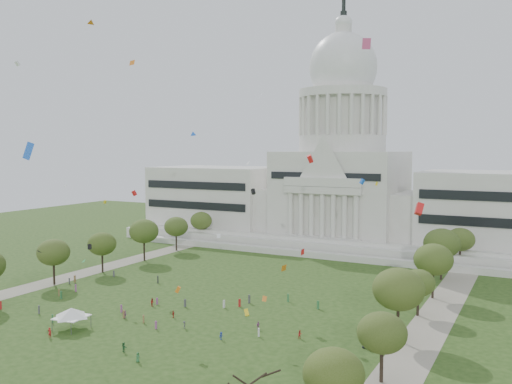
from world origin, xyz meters
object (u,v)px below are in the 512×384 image
object	(u,v)px
capitol	(341,184)
event_tent	(71,312)
big_bare_tree	(251,381)
person_0	(364,343)

from	to	relation	value
capitol	event_tent	size ratio (longest dim) A/B	18.76
big_bare_tree	person_0	size ratio (longest dim) A/B	6.53
big_bare_tree	event_tent	size ratio (longest dim) A/B	1.50
big_bare_tree	person_0	bearing A→B (deg)	87.37
capitol	big_bare_tree	xyz separation A→B (m)	(38.00, -141.59, -13.62)
big_bare_tree	event_tent	xyz separation A→B (m)	(-52.05, 21.99, -5.34)
capitol	big_bare_tree	distance (m)	147.23
capitol	person_0	bearing A→B (deg)	-68.84
capitol	person_0	xyz separation A→B (m)	(39.78, -102.79, -21.32)
capitol	big_bare_tree	size ratio (longest dim) A/B	12.50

